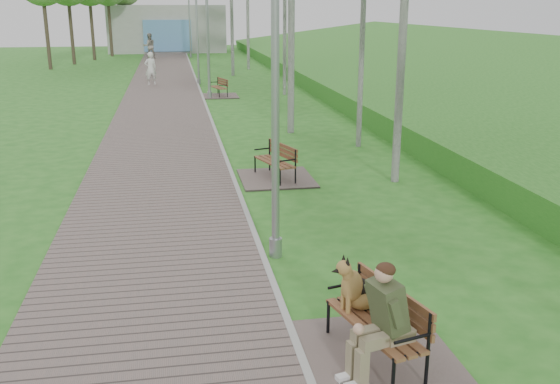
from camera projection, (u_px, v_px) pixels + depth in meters
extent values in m
plane|color=#276C1F|center=(294.00, 339.00, 7.69)|extent=(120.00, 120.00, 0.00)
cube|color=#6A5B55|center=(163.00, 98.00, 27.69)|extent=(3.50, 67.00, 0.04)
cube|color=#999993|center=(203.00, 97.00, 27.98)|extent=(0.10, 67.00, 0.05)
cube|color=#4D9836|center=(468.00, 96.00, 28.52)|extent=(14.00, 70.00, 1.60)
cube|color=#9E9E99|center=(167.00, 29.00, 55.01)|extent=(10.00, 5.00, 4.00)
cube|color=#5285B8|center=(168.00, 36.00, 52.70)|extent=(4.00, 0.20, 2.60)
cube|color=#6A5B55|center=(376.00, 358.00, 7.24)|extent=(1.82, 2.02, 0.04)
cube|color=brown|center=(374.00, 325.00, 7.11)|extent=(0.82, 1.58, 0.04)
cube|color=brown|center=(393.00, 299.00, 7.13)|extent=(0.42, 1.48, 0.33)
cube|color=#6A5B55|center=(276.00, 178.00, 14.77)|extent=(1.70, 1.89, 0.04)
cube|color=brown|center=(274.00, 162.00, 14.65)|extent=(0.83, 1.48, 0.04)
cube|color=brown|center=(283.00, 150.00, 14.68)|extent=(0.47, 1.36, 0.31)
cube|color=#6A5B55|center=(220.00, 96.00, 28.24)|extent=(1.63, 1.81, 0.04)
cube|color=brown|center=(218.00, 87.00, 28.12)|extent=(0.74, 1.42, 0.04)
cube|color=brown|center=(223.00, 82.00, 28.13)|extent=(0.38, 1.32, 0.30)
cylinder|color=#919499|center=(276.00, 247.00, 10.19)|extent=(0.21, 0.21, 0.32)
cylinder|color=#919499|center=(275.00, 95.00, 9.48)|extent=(0.13, 0.13, 5.28)
cylinder|color=#919499|center=(210.00, 95.00, 27.57)|extent=(0.21, 0.21, 0.32)
cylinder|color=#919499|center=(208.00, 37.00, 26.86)|extent=(0.13, 0.13, 5.26)
cylinder|color=#919499|center=(199.00, 81.00, 32.63)|extent=(0.19, 0.19, 0.28)
cylinder|color=#919499|center=(197.00, 38.00, 32.00)|extent=(0.11, 0.11, 4.70)
cylinder|color=#919499|center=(191.00, 56.00, 49.35)|extent=(0.19, 0.19, 0.28)
cylinder|color=#919499|center=(190.00, 27.00, 48.72)|extent=(0.11, 0.11, 4.71)
imported|color=silver|center=(151.00, 69.00, 31.93)|extent=(0.72, 0.59, 1.69)
imported|color=gray|center=(149.00, 46.00, 47.84)|extent=(1.08, 0.93, 1.92)
cylinder|color=silver|center=(405.00, 2.00, 13.44)|extent=(0.20, 0.20, 8.06)
cylinder|color=silver|center=(285.00, 6.00, 27.67)|extent=(0.17, 0.17, 7.89)
cylinder|color=silver|center=(232.00, 4.00, 35.51)|extent=(0.19, 0.19, 8.04)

